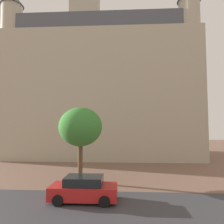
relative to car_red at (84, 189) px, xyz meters
name	(u,v)px	position (x,y,z in m)	size (l,w,h in m)	color
ground_plane	(119,210)	(2.18, -1.23, -0.72)	(120.00, 120.00, 0.00)	brown
street_asphalt_strip	(119,212)	(2.18, -1.53, -0.72)	(120.00, 6.94, 0.00)	#38383D
landmark_building	(101,88)	(-1.25, 20.24, 10.18)	(28.30, 14.27, 39.72)	#B2A893
car_red	(84,189)	(0.00, 0.00, 0.00)	(4.09, 2.00, 1.50)	red
tree_curb_far	(81,127)	(-1.14, 4.24, 3.79)	(3.61, 3.61, 6.17)	brown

